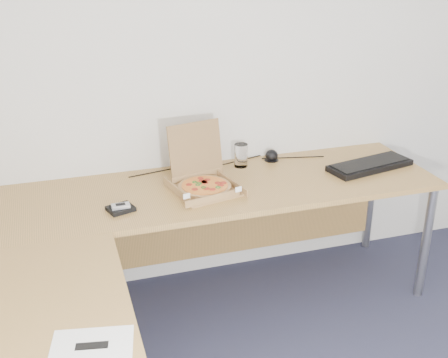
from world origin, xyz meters
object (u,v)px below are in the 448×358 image
object	(u,v)px
keyboard	(370,165)
wallet	(121,209)
drinking_glass	(241,155)
pizza_box	(204,183)
desk	(165,239)

from	to	relation	value
keyboard	wallet	size ratio (longest dim) A/B	4.17
drinking_glass	pizza_box	bearing A→B (deg)	-139.30
keyboard	wallet	xyz separation A→B (m)	(-1.44, -0.12, -0.01)
desk	wallet	distance (m)	0.33
wallet	keyboard	bearing A→B (deg)	-12.89
drinking_glass	wallet	world-z (taller)	drinking_glass
drinking_glass	keyboard	world-z (taller)	drinking_glass
desk	wallet	xyz separation A→B (m)	(-0.16, 0.28, 0.04)
pizza_box	drinking_glass	world-z (taller)	pizza_box
desk	pizza_box	bearing A→B (deg)	53.98
pizza_box	keyboard	bearing A→B (deg)	-12.33
pizza_box	drinking_glass	distance (m)	0.39
desk	keyboard	xyz separation A→B (m)	(1.28, 0.41, 0.05)
pizza_box	keyboard	distance (m)	0.99
pizza_box	keyboard	world-z (taller)	pizza_box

